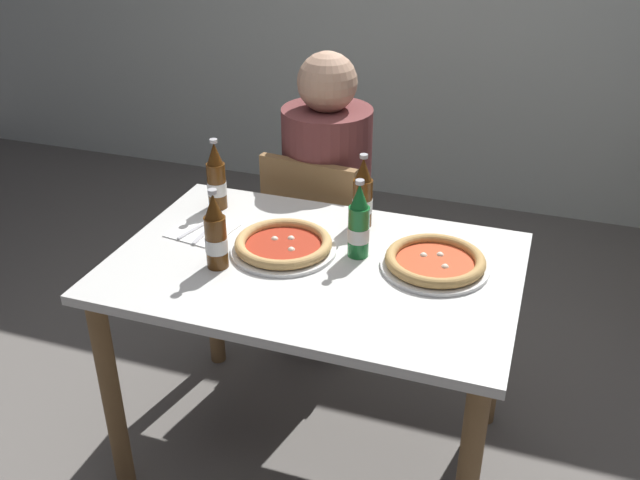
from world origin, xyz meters
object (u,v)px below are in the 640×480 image
(beer_bottle_left, at_px, (216,235))
(napkin_with_cutlery, at_px, (202,230))
(pizza_margherita_near, at_px, (435,262))
(beer_bottle_extra, at_px, (216,179))
(chair_behind_table, at_px, (321,239))
(beer_bottle_right, at_px, (359,224))
(beer_bottle_center, at_px, (363,196))
(dining_table_main, at_px, (315,295))
(diner_seated, at_px, (327,211))
(pizza_marinara_far, at_px, (284,245))

(beer_bottle_left, distance_m, napkin_with_cutlery, 0.26)
(pizza_margherita_near, bearing_deg, beer_bottle_extra, 168.15)
(chair_behind_table, relative_size, beer_bottle_extra, 3.44)
(chair_behind_table, relative_size, beer_bottle_right, 3.44)
(beer_bottle_center, bearing_deg, dining_table_main, -103.22)
(beer_bottle_right, bearing_deg, beer_bottle_left, -151.98)
(dining_table_main, bearing_deg, napkin_with_cutlery, 170.23)
(beer_bottle_center, bearing_deg, napkin_with_cutlery, -156.25)
(diner_seated, relative_size, beer_bottle_left, 4.89)
(diner_seated, bearing_deg, beer_bottle_center, -56.92)
(diner_seated, relative_size, beer_bottle_right, 4.89)
(beer_bottle_center, distance_m, beer_bottle_right, 0.20)
(chair_behind_table, relative_size, pizza_marinara_far, 2.62)
(beer_bottle_right, bearing_deg, dining_table_main, -142.15)
(chair_behind_table, distance_m, beer_bottle_center, 0.56)
(beer_bottle_left, bearing_deg, diner_seated, 84.16)
(pizza_margherita_near, xyz_separation_m, beer_bottle_extra, (-0.78, 0.16, 0.08))
(beer_bottle_center, xyz_separation_m, napkin_with_cutlery, (-0.47, -0.21, -0.10))
(dining_table_main, bearing_deg, beer_bottle_left, -156.73)
(dining_table_main, relative_size, napkin_with_cutlery, 5.86)
(chair_behind_table, bearing_deg, dining_table_main, 113.69)
(chair_behind_table, height_order, napkin_with_cutlery, chair_behind_table)
(beer_bottle_extra, bearing_deg, beer_bottle_left, -63.87)
(beer_bottle_right, bearing_deg, beer_bottle_extra, 163.44)
(dining_table_main, relative_size, diner_seated, 0.99)
(dining_table_main, xyz_separation_m, beer_bottle_left, (-0.26, -0.11, 0.22))
(chair_behind_table, height_order, beer_bottle_extra, beer_bottle_extra)
(pizza_marinara_far, bearing_deg, diner_seated, 96.42)
(beer_bottle_right, relative_size, napkin_with_cutlery, 1.21)
(chair_behind_table, height_order, diner_seated, diner_seated)
(beer_bottle_extra, bearing_deg, dining_table_main, -29.47)
(chair_behind_table, xyz_separation_m, beer_bottle_left, (-0.07, -0.72, 0.37))
(diner_seated, xyz_separation_m, beer_bottle_left, (-0.08, -0.77, 0.27))
(dining_table_main, height_order, pizza_margherita_near, pizza_margherita_near)
(dining_table_main, height_order, beer_bottle_extra, beer_bottle_extra)
(dining_table_main, relative_size, chair_behind_table, 1.41)
(beer_bottle_extra, height_order, napkin_with_cutlery, beer_bottle_extra)
(beer_bottle_left, height_order, beer_bottle_center, same)
(dining_table_main, xyz_separation_m, napkin_with_cutlery, (-0.41, 0.07, 0.12))
(beer_bottle_left, bearing_deg, dining_table_main, 23.27)
(beer_bottle_center, bearing_deg, pizza_marinara_far, -125.95)
(beer_bottle_right, bearing_deg, pizza_marinara_far, -167.08)
(napkin_with_cutlery, bearing_deg, pizza_margherita_near, 1.01)
(diner_seated, xyz_separation_m, napkin_with_cutlery, (-0.23, -0.59, 0.17))
(pizza_marinara_far, relative_size, beer_bottle_left, 1.31)
(beer_bottle_right, bearing_deg, chair_behind_table, 119.70)
(dining_table_main, height_order, beer_bottle_center, beer_bottle_center)
(dining_table_main, xyz_separation_m, beer_bottle_extra, (-0.44, 0.25, 0.22))
(beer_bottle_left, bearing_deg, beer_bottle_extra, 116.13)
(pizza_marinara_far, distance_m, beer_bottle_extra, 0.40)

